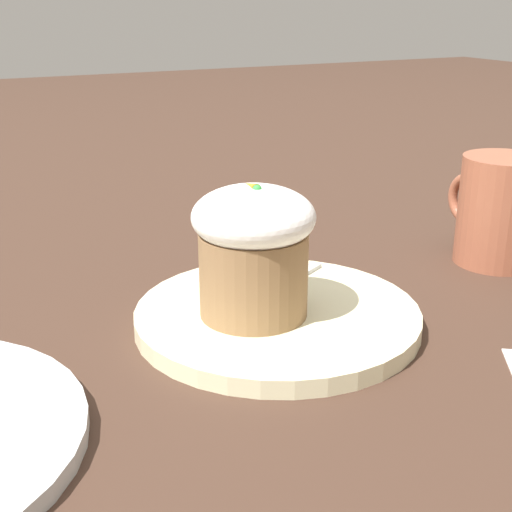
# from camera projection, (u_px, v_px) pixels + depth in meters

# --- Properties ---
(ground_plane) EXTENTS (4.00, 4.00, 0.00)m
(ground_plane) POSITION_uv_depth(u_px,v_px,m) (277.00, 325.00, 0.59)
(ground_plane) COLOR #3D281E
(dessert_plate) EXTENTS (0.23, 0.23, 0.01)m
(dessert_plate) POSITION_uv_depth(u_px,v_px,m) (277.00, 317.00, 0.59)
(dessert_plate) COLOR beige
(dessert_plate) RESTS_ON ground_plane
(carrot_cake) EXTENTS (0.10, 0.10, 0.11)m
(carrot_cake) POSITION_uv_depth(u_px,v_px,m) (256.00, 249.00, 0.55)
(carrot_cake) COLOR olive
(carrot_cake) RESTS_ON dessert_plate
(spoon) EXTENTS (0.09, 0.13, 0.01)m
(spoon) POSITION_uv_depth(u_px,v_px,m) (258.00, 298.00, 0.60)
(spoon) COLOR #B7B7BC
(spoon) RESTS_ON dessert_plate
(coffee_cup) EXTENTS (0.12, 0.08, 0.11)m
(coffee_cup) POSITION_uv_depth(u_px,v_px,m) (499.00, 210.00, 0.71)
(coffee_cup) COLOR #9E563D
(coffee_cup) RESTS_ON ground_plane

